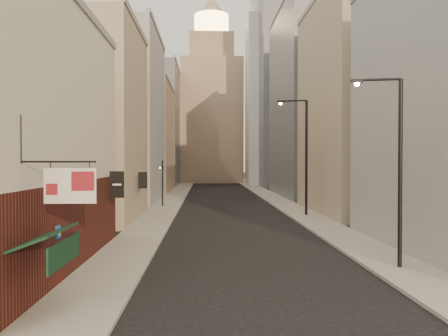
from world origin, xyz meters
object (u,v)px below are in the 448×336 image
streetlamp_mid (303,150)px  traffic_light_left (162,174)px  clock_tower (212,107)px  white_tower (266,94)px  streetlamp_near (395,161)px

streetlamp_mid → traffic_light_left: 15.51m
traffic_light_left → clock_tower: bearing=-120.1°
white_tower → streetlamp_near: white_tower is taller
clock_tower → white_tower: bearing=-51.8°
white_tower → streetlamp_near: size_ratio=4.80×
streetlamp_near → traffic_light_left: size_ratio=1.73×
clock_tower → traffic_light_left: size_ratio=8.98×
clock_tower → traffic_light_left: bearing=-95.9°
streetlamp_mid → white_tower: bearing=98.7°
streetlamp_near → white_tower: bearing=96.2°
streetlamp_near → streetlamp_mid: size_ratio=0.83×
clock_tower → traffic_light_left: 58.54m
white_tower → streetlamp_mid: bearing=-94.2°
streetlamp_near → streetlamp_mid: 19.21m
clock_tower → streetlamp_mid: (7.35, -64.27, -11.72)m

